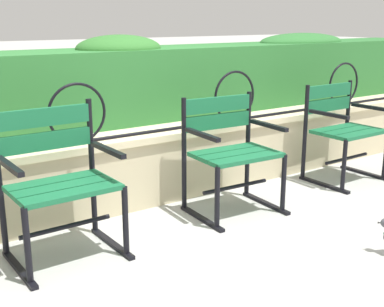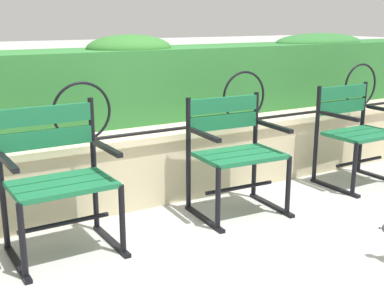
% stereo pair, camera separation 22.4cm
% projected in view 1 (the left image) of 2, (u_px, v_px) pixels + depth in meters
% --- Properties ---
extents(ground_plane, '(60.00, 60.00, 0.00)m').
position_uv_depth(ground_plane, '(201.00, 239.00, 3.29)').
color(ground_plane, '#ADADA8').
extents(stone_wall, '(8.03, 0.41, 0.55)m').
position_uv_depth(stone_wall, '(137.00, 167.00, 3.88)').
color(stone_wall, beige).
rests_on(stone_wall, ground).
extents(iron_arch_fence, '(7.48, 0.02, 0.42)m').
position_uv_depth(iron_arch_fence, '(91.00, 118.00, 3.49)').
color(iron_arch_fence, black).
rests_on(iron_arch_fence, stone_wall).
extents(hedge_row, '(7.87, 0.64, 0.70)m').
position_uv_depth(hedge_row, '(107.00, 83.00, 4.13)').
color(hedge_row, '#2D7033').
rests_on(hedge_row, stone_wall).
extents(park_chair_centre_left, '(0.63, 0.53, 0.90)m').
position_uv_depth(park_chair_centre_left, '(58.00, 179.00, 2.97)').
color(park_chair_centre_left, '#19663D').
rests_on(park_chair_centre_left, ground).
extents(park_chair_centre_right, '(0.65, 0.55, 0.84)m').
position_uv_depth(park_chair_centre_right, '(230.00, 149.00, 3.69)').
color(park_chair_centre_right, '#19663D').
rests_on(park_chair_centre_right, ground).
extents(park_chair_rightmost, '(0.62, 0.53, 0.84)m').
position_uv_depth(park_chair_rightmost, '(342.00, 128.00, 4.42)').
color(park_chair_rightmost, '#19663D').
rests_on(park_chair_rightmost, ground).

